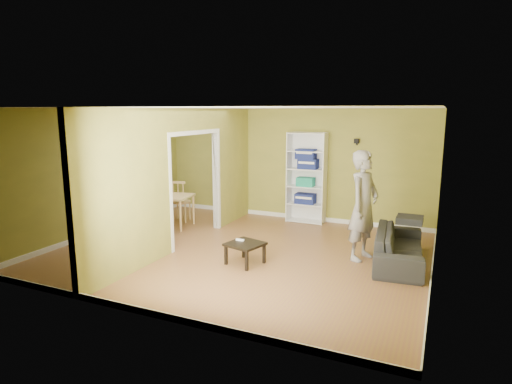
# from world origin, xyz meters

# --- Properties ---
(room_shell) EXTENTS (6.50, 6.50, 6.50)m
(room_shell) POSITION_xyz_m (0.00, 0.00, 1.30)
(room_shell) COLOR brown
(room_shell) RESTS_ON ground
(partition) EXTENTS (0.22, 5.50, 2.60)m
(partition) POSITION_xyz_m (-1.20, 0.00, 1.30)
(partition) COLOR #9B9538
(partition) RESTS_ON ground
(wall_speaker) EXTENTS (0.10, 0.10, 0.10)m
(wall_speaker) POSITION_xyz_m (1.50, 2.69, 1.90)
(wall_speaker) COLOR black
(wall_speaker) RESTS_ON room_shell
(sofa) EXTENTS (2.02, 1.01, 0.74)m
(sofa) POSITION_xyz_m (2.70, 0.57, 0.37)
(sofa) COLOR black
(sofa) RESTS_ON ground
(person) EXTENTS (0.97, 0.86, 2.23)m
(person) POSITION_xyz_m (2.08, 0.52, 1.12)
(person) COLOR slate
(person) RESTS_ON ground
(bookshelf) EXTENTS (0.87, 0.38, 2.07)m
(bookshelf) POSITION_xyz_m (0.42, 2.61, 1.04)
(bookshelf) COLOR white
(bookshelf) RESTS_ON ground
(paper_box_navy_a) EXTENTS (0.45, 0.29, 0.23)m
(paper_box_navy_a) POSITION_xyz_m (0.41, 2.56, 0.55)
(paper_box_navy_a) COLOR navy
(paper_box_navy_a) RESTS_ON bookshelf
(paper_box_teal) EXTENTS (0.39, 0.25, 0.20)m
(paper_box_teal) POSITION_xyz_m (0.40, 2.56, 0.94)
(paper_box_teal) COLOR #138C6C
(paper_box_teal) RESTS_ON bookshelf
(paper_box_navy_b) EXTENTS (0.43, 0.28, 0.22)m
(paper_box_navy_b) POSITION_xyz_m (0.45, 2.56, 1.36)
(paper_box_navy_b) COLOR navy
(paper_box_navy_b) RESTS_ON bookshelf
(paper_box_navy_c) EXTENTS (0.44, 0.29, 0.22)m
(paper_box_navy_c) POSITION_xyz_m (0.40, 2.56, 1.59)
(paper_box_navy_c) COLOR #11204F
(paper_box_navy_c) RESTS_ON bookshelf
(coffee_table) EXTENTS (0.55, 0.55, 0.37)m
(coffee_table) POSITION_xyz_m (0.33, -0.54, 0.31)
(coffee_table) COLOR black
(coffee_table) RESTS_ON ground
(game_controller) EXTENTS (0.14, 0.04, 0.03)m
(game_controller) POSITION_xyz_m (0.19, -0.46, 0.38)
(game_controller) COLOR white
(game_controller) RESTS_ON coffee_table
(dining_table) EXTENTS (1.14, 0.76, 0.71)m
(dining_table) POSITION_xyz_m (-2.33, 0.92, 0.63)
(dining_table) COLOR tan
(dining_table) RESTS_ON ground
(chair_left) EXTENTS (0.51, 0.51, 1.00)m
(chair_left) POSITION_xyz_m (-3.03, 1.00, 0.50)
(chair_left) COLOR tan
(chair_left) RESTS_ON ground
(chair_near) EXTENTS (0.58, 0.58, 1.00)m
(chair_near) POSITION_xyz_m (-2.32, 0.30, 0.50)
(chair_near) COLOR tan
(chair_near) RESTS_ON ground
(chair_far) EXTENTS (0.54, 0.54, 0.97)m
(chair_far) POSITION_xyz_m (-2.28, 1.45, 0.49)
(chair_far) COLOR tan
(chair_far) RESTS_ON ground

